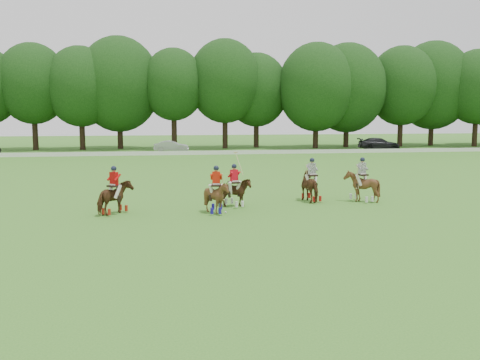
{
  "coord_description": "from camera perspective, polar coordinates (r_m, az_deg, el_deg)",
  "views": [
    {
      "loc": [
        -2.23,
        -21.75,
        4.74
      ],
      "look_at": [
        1.79,
        4.2,
        1.4
      ],
      "focal_mm": 40.0,
      "sensor_mm": 36.0,
      "label": 1
    }
  ],
  "objects": [
    {
      "name": "car_mid",
      "position": [
        64.4,
        -7.34,
        3.57
      ],
      "size": [
        4.21,
        1.77,
        1.35
      ],
      "primitive_type": "imported",
      "rotation": [
        0.0,
        0.0,
        1.49
      ],
      "color": "#99999F",
      "rests_on": "ground"
    },
    {
      "name": "car_right",
      "position": [
        70.13,
        14.6,
        3.76
      ],
      "size": [
        5.47,
        2.81,
        1.52
      ],
      "primitive_type": "imported",
      "rotation": [
        0.0,
        0.0,
        1.44
      ],
      "color": "black",
      "rests_on": "ground"
    },
    {
      "name": "polo_stripe_b",
      "position": [
        29.1,
        12.85,
        -0.6
      ],
      "size": [
        1.8,
        1.89,
        2.37
      ],
      "color": "#472312",
      "rests_on": "ground"
    },
    {
      "name": "polo_ball",
      "position": [
        25.28,
        -1.55,
        -3.46
      ],
      "size": [
        0.09,
        0.09,
        0.09
      ],
      "primitive_type": "sphere",
      "color": "white",
      "rests_on": "ground"
    },
    {
      "name": "polo_red_b",
      "position": [
        26.83,
        -0.63,
        -1.28
      ],
      "size": [
        1.78,
        1.67,
        2.71
      ],
      "color": "#472312",
      "rests_on": "ground"
    },
    {
      "name": "polo_stripe_a",
      "position": [
        28.77,
        7.65,
        -0.6
      ],
      "size": [
        1.28,
        2.07,
        2.33
      ],
      "color": "#472312",
      "rests_on": "ground"
    },
    {
      "name": "polo_red_c",
      "position": [
        25.14,
        -2.54,
        -1.76
      ],
      "size": [
        1.44,
        1.57,
        2.26
      ],
      "color": "#472312",
      "rests_on": "ground"
    },
    {
      "name": "ground",
      "position": [
        22.38,
        -2.9,
        -4.99
      ],
      "size": [
        180.0,
        180.0,
        0.0
      ],
      "primitive_type": "plane",
      "color": "#367320",
      "rests_on": "ground"
    },
    {
      "name": "tree_line",
      "position": [
        69.93,
        -6.86,
        10.06
      ],
      "size": [
        117.98,
        14.32,
        14.75
      ],
      "color": "black",
      "rests_on": "ground"
    },
    {
      "name": "polo_red_a",
      "position": [
        25.55,
        -13.24,
        -1.79
      ],
      "size": [
        1.81,
        1.96,
        2.27
      ],
      "color": "#472312",
      "rests_on": "ground"
    },
    {
      "name": "boundary_rail",
      "position": [
        59.97,
        -6.66,
        2.88
      ],
      "size": [
        120.0,
        0.1,
        0.44
      ],
      "primitive_type": "cube",
      "color": "white",
      "rests_on": "ground"
    }
  ]
}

